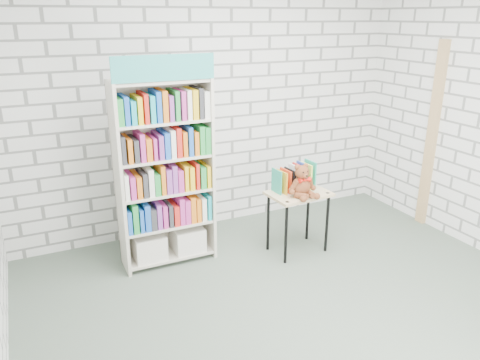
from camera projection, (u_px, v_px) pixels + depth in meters
name	position (u px, v px, depth m)	size (l,w,h in m)	color
ground	(306.00, 312.00, 3.90)	(4.50, 4.50, 0.00)	#4E5D4E
room_shell	(318.00, 98.00, 3.30)	(4.52, 4.02, 2.81)	silver
bookshelf	(165.00, 173.00, 4.44)	(0.90, 0.35, 2.02)	beige
display_table	(298.00, 201.00, 4.74)	(0.63, 0.46, 0.65)	tan
table_books	(294.00, 178.00, 4.75)	(0.43, 0.21, 0.25)	teal
teddy_bear	(302.00, 184.00, 4.57)	(0.30, 0.28, 0.33)	brown
door_trim	(432.00, 136.00, 5.26)	(0.05, 0.12, 2.10)	tan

